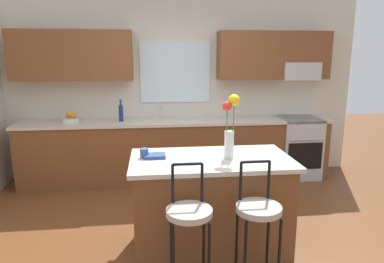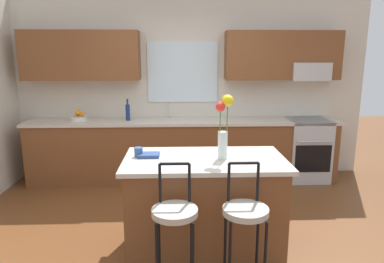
{
  "view_description": "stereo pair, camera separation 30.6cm",
  "coord_description": "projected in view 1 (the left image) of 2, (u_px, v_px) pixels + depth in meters",
  "views": [
    {
      "loc": [
        -0.35,
        -3.36,
        1.88
      ],
      "look_at": [
        0.09,
        0.55,
        1.0
      ],
      "focal_mm": 32.82,
      "sensor_mm": 36.0,
      "label": 1
    },
    {
      "loc": [
        -0.05,
        -3.39,
        1.88
      ],
      "look_at": [
        0.09,
        0.55,
        1.0
      ],
      "focal_mm": 32.82,
      "sensor_mm": 36.0,
      "label": 2
    }
  ],
  "objects": [
    {
      "name": "fruit_bowl_oranges",
      "position": [
        70.0,
        119.0,
        4.98
      ],
      "size": [
        0.24,
        0.24,
        0.16
      ],
      "color": "silver",
      "rests_on": "counter_run"
    },
    {
      "name": "bar_stool_middle",
      "position": [
        258.0,
        214.0,
        2.77
      ],
      "size": [
        0.36,
        0.36,
        1.04
      ],
      "color": "black",
      "rests_on": "ground"
    },
    {
      "name": "oven_range",
      "position": [
        297.0,
        147.0,
        5.44
      ],
      "size": [
        0.6,
        0.64,
        0.92
      ],
      "color": "#B7BABC",
      "rests_on": "ground"
    },
    {
      "name": "counter_run",
      "position": [
        177.0,
        150.0,
        5.26
      ],
      "size": [
        4.56,
        0.64,
        0.92
      ],
      "color": "brown",
      "rests_on": "ground"
    },
    {
      "name": "flower_vase",
      "position": [
        230.0,
        125.0,
        3.22
      ],
      "size": [
        0.16,
        0.11,
        0.6
      ],
      "color": "silver",
      "rests_on": "kitchen_island"
    },
    {
      "name": "bottle_olive_oil",
      "position": [
        121.0,
        113.0,
        5.04
      ],
      "size": [
        0.06,
        0.06,
        0.31
      ],
      "color": "navy",
      "rests_on": "counter_run"
    },
    {
      "name": "back_wall_assembly",
      "position": [
        178.0,
        79.0,
        5.31
      ],
      "size": [
        5.6,
        0.5,
        2.7
      ],
      "color": "beige",
      "rests_on": "ground"
    },
    {
      "name": "mug_ceramic",
      "position": [
        144.0,
        153.0,
        3.29
      ],
      "size": [
        0.08,
        0.08,
        0.09
      ],
      "primitive_type": "cylinder",
      "color": "#33518C",
      "rests_on": "kitchen_island"
    },
    {
      "name": "sink_faucet",
      "position": [
        162.0,
        109.0,
        5.24
      ],
      "size": [
        0.02,
        0.13,
        0.23
      ],
      "color": "#B7BABC",
      "rests_on": "counter_run"
    },
    {
      "name": "ground_plane",
      "position": [
        189.0,
        235.0,
        3.71
      ],
      "size": [
        14.0,
        14.0,
        0.0
      ],
      "primitive_type": "plane",
      "color": "brown"
    },
    {
      "name": "kitchen_island",
      "position": [
        211.0,
        203.0,
        3.39
      ],
      "size": [
        1.51,
        0.83,
        0.92
      ],
      "color": "brown",
      "rests_on": "ground"
    },
    {
      "name": "bar_stool_near",
      "position": [
        189.0,
        218.0,
        2.71
      ],
      "size": [
        0.36,
        0.36,
        1.04
      ],
      "color": "black",
      "rests_on": "ground"
    },
    {
      "name": "cookbook",
      "position": [
        155.0,
        156.0,
        3.3
      ],
      "size": [
        0.2,
        0.15,
        0.03
      ],
      "primitive_type": "cube",
      "color": "navy",
      "rests_on": "kitchen_island"
    }
  ]
}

